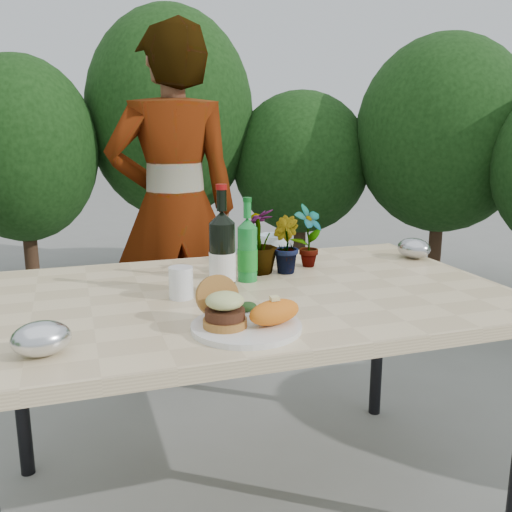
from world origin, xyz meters
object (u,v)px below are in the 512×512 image
object	(u,v)px
patio_table	(248,309)
dinner_plate	(246,327)
wine_bottle	(222,255)
person	(174,210)

from	to	relation	value
patio_table	dinner_plate	xyz separation A→B (m)	(-0.10, -0.32, 0.06)
wine_bottle	person	distance (m)	1.07
patio_table	dinner_plate	bearing A→B (deg)	-108.15
dinner_plate	person	xyz separation A→B (m)	(0.07, 1.38, 0.10)
dinner_plate	person	size ratio (longest dim) A/B	0.16
patio_table	person	size ratio (longest dim) A/B	0.94
dinner_plate	wine_bottle	size ratio (longest dim) A/B	0.84
dinner_plate	wine_bottle	xyz separation A→B (m)	(0.02, 0.31, 0.12)
patio_table	wine_bottle	world-z (taller)	wine_bottle
wine_bottle	person	size ratio (longest dim) A/B	0.20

